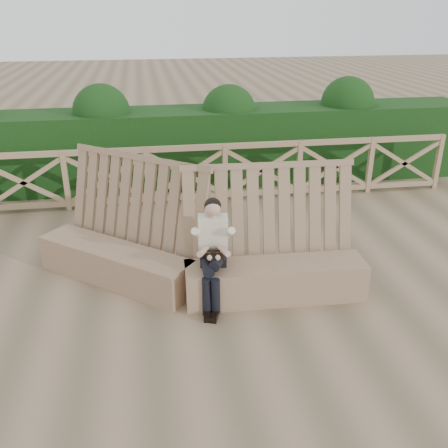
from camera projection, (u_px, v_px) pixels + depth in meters
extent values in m
plane|color=brown|center=(214.00, 304.00, 6.22)|extent=(60.00, 60.00, 0.00)
cube|color=#85664C|center=(116.00, 264.00, 6.66)|extent=(2.06, 1.82, 0.48)
cube|color=#85664C|center=(126.00, 218.00, 6.64)|extent=(2.03, 1.78, 1.60)
cube|color=#85664C|center=(275.00, 280.00, 6.27)|extent=(2.27, 0.58, 0.48)
cube|color=#85664C|center=(272.00, 230.00, 6.29)|extent=(2.27, 0.53, 1.60)
cube|color=black|center=(213.00, 257.00, 6.13)|extent=(0.35, 0.27, 0.20)
cube|color=beige|center=(213.00, 233.00, 6.05)|extent=(0.38, 0.30, 0.47)
sphere|color=tan|center=(213.00, 208.00, 5.87)|extent=(0.21, 0.21, 0.19)
sphere|color=black|center=(213.00, 206.00, 5.89)|extent=(0.23, 0.23, 0.20)
cylinder|color=black|center=(207.00, 265.00, 5.96)|extent=(0.18, 0.42, 0.13)
cylinder|color=black|center=(219.00, 260.00, 5.96)|extent=(0.18, 0.43, 0.15)
cylinder|color=black|center=(207.00, 297.00, 5.91)|extent=(0.12, 0.12, 0.48)
cylinder|color=black|center=(216.00, 298.00, 5.90)|extent=(0.12, 0.12, 0.48)
cube|color=black|center=(207.00, 315.00, 5.92)|extent=(0.11, 0.22, 0.07)
cube|color=black|center=(215.00, 316.00, 5.91)|extent=(0.11, 0.22, 0.07)
cube|color=black|center=(215.00, 256.00, 5.95)|extent=(0.23, 0.15, 0.14)
cube|color=black|center=(214.00, 258.00, 5.79)|extent=(0.07, 0.09, 0.11)
cube|color=#8E7752|center=(185.00, 148.00, 8.95)|extent=(10.10, 0.07, 0.10)
cube|color=#8E7752|center=(187.00, 196.00, 9.33)|extent=(10.10, 0.07, 0.10)
cube|color=black|center=(180.00, 147.00, 10.15)|extent=(12.00, 1.20, 1.50)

